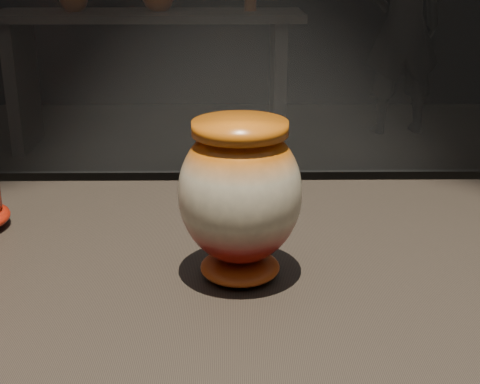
{
  "coord_description": "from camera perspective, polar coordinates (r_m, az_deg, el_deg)",
  "views": [
    {
      "loc": [
        -0.01,
        -0.71,
        1.29
      ],
      "look_at": [
        -0.0,
        0.03,
        1.01
      ],
      "focal_mm": 50.0,
      "sensor_mm": 36.0,
      "label": 1
    }
  ],
  "objects": [
    {
      "name": "back_shelf",
      "position": [
        4.51,
        -7.77,
        11.69
      ],
      "size": [
        2.0,
        0.6,
        0.9
      ],
      "color": "black",
      "rests_on": "ground"
    },
    {
      "name": "back_vase_right",
      "position": [
        4.46,
        0.88,
        15.97
      ],
      "size": [
        0.08,
        0.08,
        0.12
      ],
      "primitive_type": "cylinder",
      "color": "#8F3E14",
      "rests_on": "back_shelf"
    },
    {
      "name": "visitor",
      "position": [
        4.97,
        13.78,
        13.59
      ],
      "size": [
        0.59,
        0.42,
        1.53
      ],
      "primitive_type": "imported",
      "rotation": [
        0.0,
        0.0,
        3.23
      ],
      "color": "black",
      "rests_on": "ground"
    },
    {
      "name": "main_vase",
      "position": [
        0.8,
        0.0,
        -0.24
      ],
      "size": [
        0.17,
        0.17,
        0.2
      ],
      "rotation": [
        0.0,
        0.0,
        0.15
      ],
      "color": "maroon",
      "rests_on": "display_plinth"
    }
  ]
}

